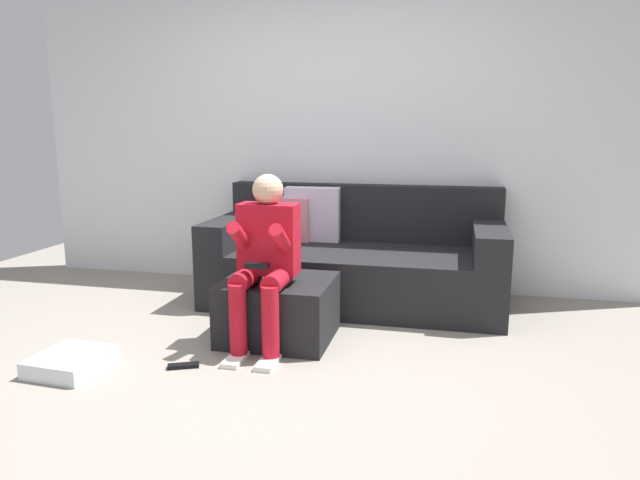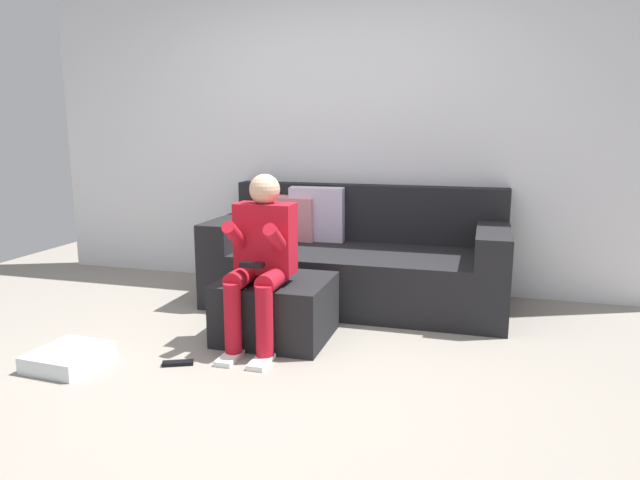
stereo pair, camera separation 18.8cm
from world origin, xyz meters
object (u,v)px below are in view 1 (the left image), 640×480
at_px(ottoman, 279,309).
at_px(remote_near_ottoman, 183,366).
at_px(couch_sectional, 354,261).
at_px(person_seated, 265,254).
at_px(storage_bin, 71,362).

relative_size(ottoman, remote_near_ottoman, 3.91).
relative_size(couch_sectional, person_seated, 2.08).
bearing_deg(couch_sectional, remote_near_ottoman, -115.16).
xyz_separation_m(ottoman, remote_near_ottoman, (-0.39, -0.57, -0.18)).
bearing_deg(ottoman, storage_bin, -142.72).
bearing_deg(remote_near_ottoman, person_seated, 24.66).
distance_m(couch_sectional, ottoman, 1.00).
height_order(couch_sectional, ottoman, couch_sectional).
bearing_deg(remote_near_ottoman, couch_sectional, 40.35).
bearing_deg(person_seated, remote_near_ottoman, -130.85).
height_order(ottoman, remote_near_ottoman, ottoman).
bearing_deg(remote_near_ottoman, storage_bin, 171.98).
bearing_deg(storage_bin, couch_sectional, 52.32).
bearing_deg(storage_bin, person_seated, 31.73).
bearing_deg(couch_sectional, storage_bin, -127.68).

